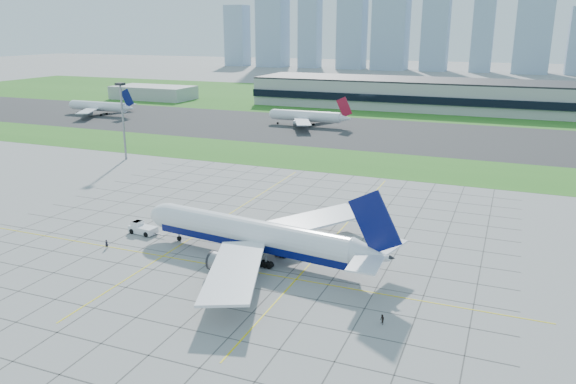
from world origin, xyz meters
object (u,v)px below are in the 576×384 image
at_px(crew_near, 107,244).
at_px(distant_jet_0, 100,106).
at_px(airliner, 255,235).
at_px(pushback_tug, 142,228).
at_px(crew_far, 382,319).
at_px(distant_jet_1, 308,116).
at_px(light_mast, 122,112).

xyz_separation_m(crew_near, distant_jet_0, (-122.65, 145.35, 3.58)).
bearing_deg(airliner, pushback_tug, -179.11).
height_order(airliner, distant_jet_0, airliner).
bearing_deg(airliner, crew_far, -22.19).
height_order(airliner, crew_near, airliner).
relative_size(crew_near, distant_jet_1, 0.04).
distance_m(airliner, distant_jet_1, 152.94).
relative_size(crew_far, distant_jet_1, 0.04).
bearing_deg(light_mast, distant_jet_0, 134.19).
height_order(light_mast, crew_near, light_mast).
distance_m(light_mast, pushback_tug, 76.97).
relative_size(crew_near, distant_jet_0, 0.04).
distance_m(airliner, crew_near, 30.93).
distance_m(pushback_tug, distant_jet_0, 183.59).
bearing_deg(crew_far, light_mast, -165.01).
height_order(pushback_tug, distant_jet_1, distant_jet_1).
xyz_separation_m(airliner, distant_jet_0, (-152.56, 138.46, -0.20)).
xyz_separation_m(crew_far, distant_jet_1, (-71.37, 162.77, 3.69)).
distance_m(crew_far, distant_jet_0, 238.00).
bearing_deg(airliner, crew_near, -159.96).
xyz_separation_m(airliner, distant_jet_1, (-42.86, 146.81, -0.20)).
distance_m(crew_near, crew_far, 59.12).
bearing_deg(crew_near, light_mast, 63.54).
relative_size(light_mast, airliner, 0.47).
bearing_deg(distant_jet_1, light_mast, -111.74).
bearing_deg(distant_jet_1, crew_near, -85.19).
height_order(distant_jet_0, distant_jet_1, same).
distance_m(pushback_tug, crew_near, 10.07).
bearing_deg(light_mast, pushback_tug, -49.97).
bearing_deg(crew_near, distant_jet_1, 33.48).
xyz_separation_m(light_mast, distant_jet_1, (34.27, 85.93, -11.70)).
bearing_deg(distant_jet_1, pushback_tug, -84.33).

